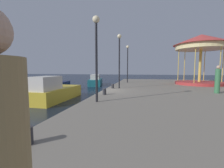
{
  "coord_description": "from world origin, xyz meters",
  "views": [
    {
      "loc": [
        3.1,
        -11.95,
        2.48
      ],
      "look_at": [
        0.13,
        3.12,
        1.0
      ],
      "focal_mm": 24.75,
      "sensor_mm": 36.0,
      "label": 1
    }
  ],
  "objects_px": {
    "lamp_post_near_edge": "(96,44)",
    "lamp_post_far_end": "(128,58)",
    "lamp_post_mid_promenade": "(119,52)",
    "sailboat_teal": "(96,81)",
    "person_mid_promenade": "(218,80)",
    "bollard_south": "(113,86)",
    "bollard_center": "(27,136)",
    "bollard_north": "(104,92)",
    "carousel": "(201,47)",
    "motorboat_navy": "(57,85)",
    "motorboat_yellow": "(53,92)"
  },
  "relations": [
    {
      "from": "lamp_post_near_edge",
      "to": "lamp_post_far_end",
      "type": "relative_size",
      "value": 0.93
    },
    {
      "from": "lamp_post_near_edge",
      "to": "lamp_post_mid_promenade",
      "type": "relative_size",
      "value": 0.92
    },
    {
      "from": "sailboat_teal",
      "to": "person_mid_promenade",
      "type": "relative_size",
      "value": 3.89
    },
    {
      "from": "lamp_post_near_edge",
      "to": "bollard_south",
      "type": "height_order",
      "value": "lamp_post_near_edge"
    },
    {
      "from": "sailboat_teal",
      "to": "bollard_center",
      "type": "distance_m",
      "value": 20.84
    },
    {
      "from": "lamp_post_near_edge",
      "to": "bollard_north",
      "type": "xyz_separation_m",
      "value": [
        -0.16,
        2.27,
        -2.74
      ]
    },
    {
      "from": "bollard_center",
      "to": "bollard_south",
      "type": "bearing_deg",
      "value": 90.35
    },
    {
      "from": "carousel",
      "to": "motorboat_navy",
      "type": "bearing_deg",
      "value": -174.66
    },
    {
      "from": "motorboat_navy",
      "to": "carousel",
      "type": "height_order",
      "value": "carousel"
    },
    {
      "from": "lamp_post_near_edge",
      "to": "lamp_post_mid_promenade",
      "type": "xyz_separation_m",
      "value": [
        0.28,
        5.88,
        0.22
      ]
    },
    {
      "from": "lamp_post_far_end",
      "to": "motorboat_navy",
      "type": "bearing_deg",
      "value": -164.49
    },
    {
      "from": "motorboat_yellow",
      "to": "bollard_center",
      "type": "distance_m",
      "value": 9.12
    },
    {
      "from": "sailboat_teal",
      "to": "bollard_north",
      "type": "relative_size",
      "value": 18.85
    },
    {
      "from": "carousel",
      "to": "bollard_south",
      "type": "xyz_separation_m",
      "value": [
        -8.73,
        -5.27,
        -3.85
      ]
    },
    {
      "from": "sailboat_teal",
      "to": "lamp_post_mid_promenade",
      "type": "bearing_deg",
      "value": -61.97
    },
    {
      "from": "carousel",
      "to": "bollard_center",
      "type": "height_order",
      "value": "carousel"
    },
    {
      "from": "motorboat_yellow",
      "to": "bollard_center",
      "type": "relative_size",
      "value": 13.44
    },
    {
      "from": "lamp_post_far_end",
      "to": "bollard_south",
      "type": "bearing_deg",
      "value": -96.73
    },
    {
      "from": "sailboat_teal",
      "to": "bollard_south",
      "type": "distance_m",
      "value": 10.99
    },
    {
      "from": "bollard_south",
      "to": "person_mid_promenade",
      "type": "distance_m",
      "value": 7.85
    },
    {
      "from": "lamp_post_near_edge",
      "to": "person_mid_promenade",
      "type": "bearing_deg",
      "value": 30.69
    },
    {
      "from": "bollard_center",
      "to": "person_mid_promenade",
      "type": "relative_size",
      "value": 0.21
    },
    {
      "from": "bollard_center",
      "to": "bollard_south",
      "type": "relative_size",
      "value": 1.0
    },
    {
      "from": "lamp_post_mid_promenade",
      "to": "carousel",
      "type": "bearing_deg",
      "value": 31.93
    },
    {
      "from": "motorboat_navy",
      "to": "bollard_south",
      "type": "relative_size",
      "value": 12.93
    },
    {
      "from": "bollard_center",
      "to": "bollard_south",
      "type": "height_order",
      "value": "same"
    },
    {
      "from": "motorboat_yellow",
      "to": "lamp_post_far_end",
      "type": "relative_size",
      "value": 1.17
    },
    {
      "from": "carousel",
      "to": "lamp_post_near_edge",
      "type": "distance_m",
      "value": 13.9
    },
    {
      "from": "sailboat_teal",
      "to": "lamp_post_near_edge",
      "type": "distance_m",
      "value": 16.69
    },
    {
      "from": "motorboat_yellow",
      "to": "motorboat_navy",
      "type": "bearing_deg",
      "value": 118.87
    },
    {
      "from": "motorboat_yellow",
      "to": "carousel",
      "type": "distance_m",
      "value": 15.64
    },
    {
      "from": "lamp_post_near_edge",
      "to": "bollard_center",
      "type": "bearing_deg",
      "value": -92.57
    },
    {
      "from": "sailboat_teal",
      "to": "carousel",
      "type": "height_order",
      "value": "sailboat_teal"
    },
    {
      "from": "lamp_post_near_edge",
      "to": "bollard_south",
      "type": "distance_m",
      "value": 6.33
    },
    {
      "from": "lamp_post_near_edge",
      "to": "carousel",
      "type": "bearing_deg",
      "value": 52.39
    },
    {
      "from": "lamp_post_mid_promenade",
      "to": "person_mid_promenade",
      "type": "xyz_separation_m",
      "value": [
        7.16,
        -1.46,
        -2.25
      ]
    },
    {
      "from": "motorboat_yellow",
      "to": "carousel",
      "type": "relative_size",
      "value": 0.93
    },
    {
      "from": "sailboat_teal",
      "to": "person_mid_promenade",
      "type": "xyz_separation_m",
      "value": [
        12.36,
        -11.23,
        1.05
      ]
    },
    {
      "from": "bollard_center",
      "to": "person_mid_promenade",
      "type": "xyz_separation_m",
      "value": [
        7.65,
        9.07,
        0.71
      ]
    },
    {
      "from": "motorboat_navy",
      "to": "person_mid_promenade",
      "type": "relative_size",
      "value": 2.67
    },
    {
      "from": "bollard_north",
      "to": "lamp_post_mid_promenade",
      "type": "bearing_deg",
      "value": 83.01
    },
    {
      "from": "carousel",
      "to": "bollard_south",
      "type": "relative_size",
      "value": 14.39
    },
    {
      "from": "lamp_post_mid_promenade",
      "to": "bollard_center",
      "type": "height_order",
      "value": "lamp_post_mid_promenade"
    },
    {
      "from": "carousel",
      "to": "person_mid_promenade",
      "type": "distance_m",
      "value": 7.34
    },
    {
      "from": "bollard_south",
      "to": "bollard_north",
      "type": "distance_m",
      "value": 3.43
    },
    {
      "from": "motorboat_yellow",
      "to": "carousel",
      "type": "height_order",
      "value": "carousel"
    },
    {
      "from": "bollard_north",
      "to": "person_mid_promenade",
      "type": "relative_size",
      "value": 0.21
    },
    {
      "from": "bollard_north",
      "to": "person_mid_promenade",
      "type": "distance_m",
      "value": 7.93
    },
    {
      "from": "motorboat_navy",
      "to": "bollard_center",
      "type": "height_order",
      "value": "motorboat_navy"
    },
    {
      "from": "sailboat_teal",
      "to": "lamp_post_near_edge",
      "type": "relative_size",
      "value": 1.76
    }
  ]
}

